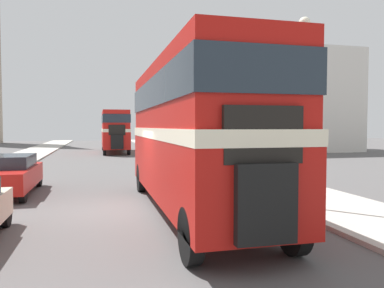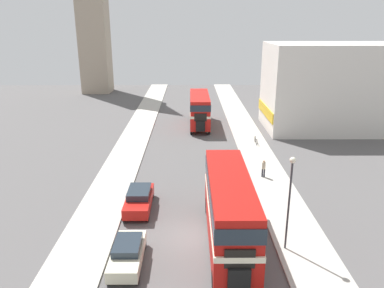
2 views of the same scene
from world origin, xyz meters
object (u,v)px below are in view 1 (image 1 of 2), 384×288
object	(u,v)px
bicycle_on_pavement	(193,152)
car_parked_mid	(10,174)
bus_distant	(115,128)
street_lamp	(304,84)
double_decker_bus	(192,125)
pedestrian_walking	(216,154)

from	to	relation	value
bicycle_on_pavement	car_parked_mid	bearing A→B (deg)	-126.61
bus_distant	car_parked_mid	world-z (taller)	bus_distant
car_parked_mid	bicycle_on_pavement	distance (m)	18.64
street_lamp	double_decker_bus	bearing A→B (deg)	170.10
double_decker_bus	bus_distant	bearing A→B (deg)	92.27
double_decker_bus	pedestrian_walking	bearing A→B (deg)	68.29
bus_distant	pedestrian_walking	size ratio (longest dim) A/B	6.24
bicycle_on_pavement	street_lamp	world-z (taller)	street_lamp
street_lamp	car_parked_mid	bearing A→B (deg)	150.86
car_parked_mid	street_lamp	world-z (taller)	street_lamp
bus_distant	street_lamp	size ratio (longest dim) A/B	1.66
double_decker_bus	bicycle_on_pavement	bearing A→B (deg)	75.67
double_decker_bus	bicycle_on_pavement	size ratio (longest dim) A/B	5.89
double_decker_bus	bus_distant	world-z (taller)	double_decker_bus
car_parked_mid	pedestrian_walking	world-z (taller)	pedestrian_walking
car_parked_mid	pedestrian_walking	distance (m)	11.63
bus_distant	car_parked_mid	xyz separation A→B (m)	(-4.99, -22.99, -1.69)
bicycle_on_pavement	double_decker_bus	bearing A→B (deg)	-104.33
double_decker_bus	bus_distant	distance (m)	27.71
bus_distant	pedestrian_walking	bearing A→B (deg)	-73.35
car_parked_mid	street_lamp	bearing A→B (deg)	-29.14
pedestrian_walking	street_lamp	size ratio (longest dim) A/B	0.27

